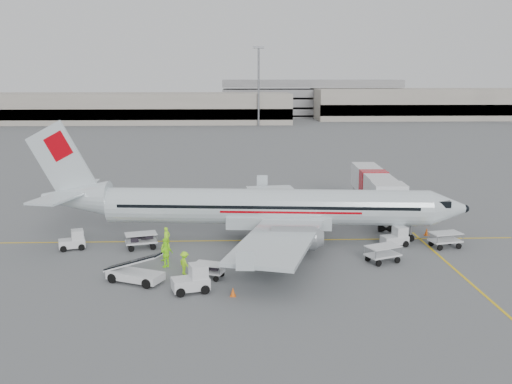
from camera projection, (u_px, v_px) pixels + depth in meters
ground at (257, 240)px, 48.41m from camera, size 360.00×360.00×0.00m
stripe_lead at (257, 240)px, 48.41m from camera, size 44.00×0.20×0.01m
stripe_cross at (455, 269)px, 41.08m from camera, size 0.20×20.00×0.01m
terminal_west at (110, 108)px, 173.46m from camera, size 110.00×22.00×9.00m
terminal_east at (448, 104)px, 192.01m from camera, size 90.00×26.00×10.00m
parking_garage at (309, 96)px, 204.69m from camera, size 62.00×24.00×14.00m
treeline at (240, 106)px, 219.28m from camera, size 300.00×3.00×6.00m
mast_center at (259, 87)px, 162.04m from camera, size 3.20×1.20×22.00m
aircraft at (268, 183)px, 47.68m from camera, size 38.03×30.99×9.86m
jet_bridge at (373, 193)px, 56.87m from camera, size 4.02×17.33×4.51m
belt_loader at (135, 263)px, 38.26m from camera, size 5.35×3.81×2.72m
tug_fore at (395, 236)px, 46.70m from camera, size 2.30×1.65×1.60m
tug_mid at (190, 279)px, 36.58m from camera, size 2.63×1.97×1.81m
tug_aft at (72, 240)px, 45.76m from camera, size 2.29×1.73×1.57m
cart_loaded_a at (141, 241)px, 45.98m from camera, size 2.79×2.09×1.30m
cart_loaded_b at (209, 271)px, 39.23m from camera, size 2.34×1.85×1.07m
cart_empty_a at (383, 254)px, 42.54m from camera, size 2.87×2.35×1.30m
cart_empty_b at (445, 240)px, 46.26m from camera, size 2.72×1.96×1.28m
cone_nose at (427, 231)px, 49.92m from camera, size 0.42×0.42×0.69m
cone_port at (225, 199)px, 63.45m from camera, size 0.40×0.40×0.66m
cone_stbd at (233, 292)px, 35.99m from camera, size 0.37×0.37×0.60m
crew_a at (167, 238)px, 45.91m from camera, size 0.74×0.77×1.78m
crew_b at (166, 250)px, 42.66m from camera, size 1.10×1.03×1.81m
crew_c at (185, 263)px, 39.87m from camera, size 1.13×1.24×1.67m
crew_d at (166, 255)px, 41.36m from camera, size 1.15×1.10×1.93m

